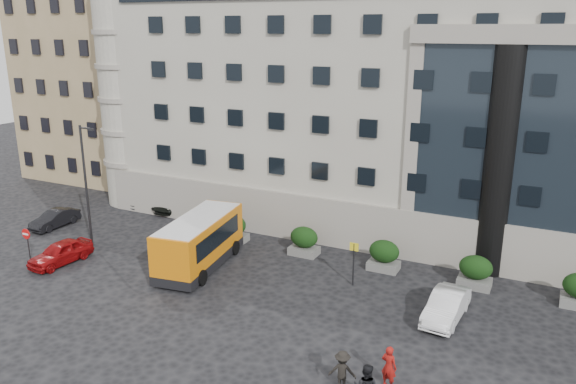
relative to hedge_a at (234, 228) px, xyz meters
name	(u,v)px	position (x,y,z in m)	size (l,w,h in m)	color
ground	(221,302)	(4.00, -7.80, -0.93)	(120.00, 120.00, 0.00)	black
civic_building	(439,93)	(10.00, 14.20, 8.07)	(44.00, 24.00, 18.00)	#A09A8D
entrance_column	(499,164)	(16.00, 2.50, 5.57)	(1.80, 1.80, 13.00)	black
apartment_near	(120,69)	(-20.00, 12.20, 9.07)	(14.00, 14.00, 20.00)	#927C55
apartment_far	(202,51)	(-23.00, 30.20, 10.07)	(13.00, 13.00, 22.00)	#7D6449
hedge_a	(234,228)	(0.00, 0.00, 0.00)	(1.80, 1.26, 1.84)	#5F5F5C
hedge_b	(304,241)	(5.20, 0.00, 0.00)	(1.80, 1.26, 1.84)	#5F5F5C
hedge_c	(384,255)	(10.40, 0.00, 0.00)	(1.80, 1.26, 1.84)	#5F5F5C
hedge_d	(475,271)	(15.60, 0.00, 0.00)	(1.80, 1.26, 1.84)	#5F5F5C
street_lamp	(86,182)	(-7.94, -4.80, 3.44)	(1.16, 0.18, 8.00)	#262628
bus_stop_sign	(354,256)	(9.50, -2.80, 0.80)	(0.50, 0.08, 2.52)	#262628
no_entry_sign	(27,239)	(-9.00, -8.84, 0.72)	(0.64, 0.16, 2.32)	#262628
minibus	(200,240)	(0.38, -4.42, 0.75)	(3.55, 7.59, 3.05)	orange
red_truck	(187,181)	(-8.73, 6.71, 0.56)	(2.78, 5.53, 2.92)	#9A1D0B
parked_car_a	(61,253)	(-7.50, -7.81, -0.24)	(1.63, 4.04, 1.38)	maroon
parked_car_b	(55,219)	(-13.00, -3.33, -0.31)	(1.31, 3.75, 1.23)	black
parked_car_c	(152,196)	(-10.38, 4.20, -0.27)	(1.86, 4.57, 1.33)	black
parked_car_d	(178,202)	(-7.50, 3.89, -0.28)	(2.16, 4.69, 1.30)	black
white_taxi	(446,306)	(14.90, -4.31, -0.23)	(1.47, 4.21, 1.39)	white
pedestrian_a	(389,367)	(13.93, -10.87, -0.02)	(0.66, 0.43, 1.81)	maroon
pedestrian_c	(342,371)	(12.35, -11.88, -0.08)	(1.10, 0.63, 1.71)	black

